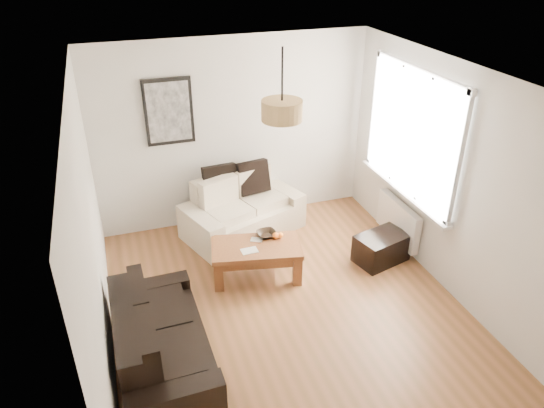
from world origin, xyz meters
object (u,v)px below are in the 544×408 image
object	(u,v)px
ottoman	(381,248)
coffee_table	(257,261)
sofa_leather	(162,338)
loveseat_cream	(243,207)

from	to	relation	value
ottoman	coffee_table	bearing A→B (deg)	173.11
coffee_table	ottoman	distance (m)	1.61
sofa_leather	ottoman	distance (m)	3.03
loveseat_cream	coffee_table	bearing A→B (deg)	-116.36
coffee_table	ottoman	size ratio (longest dim) A/B	1.65
loveseat_cream	sofa_leather	distance (m)	2.57
sofa_leather	loveseat_cream	bearing A→B (deg)	-34.01
ottoman	sofa_leather	bearing A→B (deg)	-162.13
coffee_table	ottoman	bearing A→B (deg)	-6.89
loveseat_cream	sofa_leather	bearing A→B (deg)	-142.76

